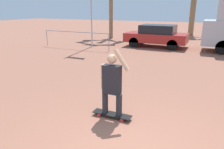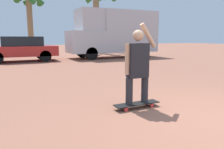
# 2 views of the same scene
# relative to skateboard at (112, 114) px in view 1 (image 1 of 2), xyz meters

# --- Properties ---
(skateboard) EXTENTS (0.95, 0.24, 0.10)m
(skateboard) POSITION_rel_skateboard_xyz_m (0.00, 0.00, 0.00)
(skateboard) COLOR black
(skateboard) RESTS_ON ground_plane
(person_skateboarder) EXTENTS (0.69, 0.22, 1.58)m
(person_skateboarder) POSITION_rel_skateboard_xyz_m (-0.00, -0.00, 0.82)
(person_skateboarder) COLOR #28282D
(person_skateboarder) RESTS_ON skateboard
(parked_car_red) EXTENTS (4.00, 1.93, 1.45)m
(parked_car_red) POSITION_rel_skateboard_xyz_m (-1.53, 10.26, 0.69)
(parked_car_red) COLOR black
(parked_car_red) RESTS_ON ground_plane
(plaza_railing_segment) EXTENTS (4.77, 0.05, 1.08)m
(plaza_railing_segment) POSITION_rel_skateboard_xyz_m (-6.07, 7.45, 0.84)
(plaza_railing_segment) COLOR #99999E
(plaza_railing_segment) RESTS_ON ground_plane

